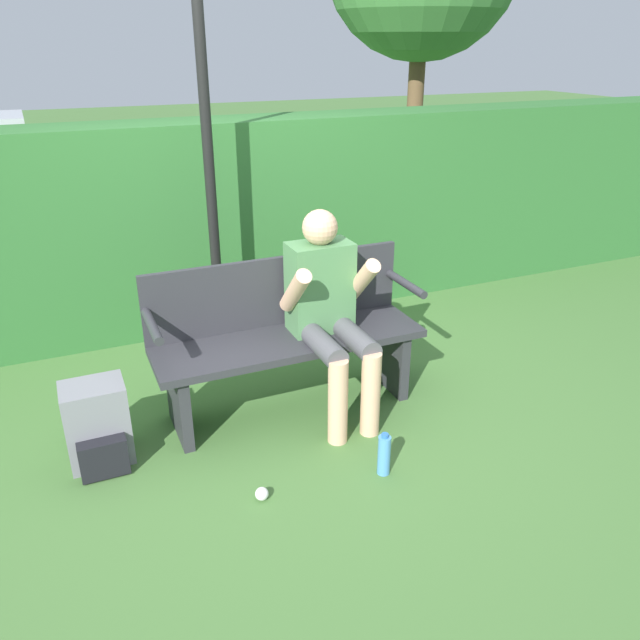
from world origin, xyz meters
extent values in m
plane|color=#426B33|center=(0.00, 0.00, 0.00)|extent=(40.00, 40.00, 0.00)
cube|color=#2D662D|center=(0.00, 1.55, 0.77)|extent=(12.00, 0.54, 1.54)
cube|color=#2D2D33|center=(0.00, 0.00, 0.45)|extent=(1.59, 0.47, 0.05)
cube|color=#2D2D33|center=(0.00, 0.22, 0.69)|extent=(1.59, 0.04, 0.43)
cube|color=#2D2D33|center=(-0.68, 0.00, 0.22)|extent=(0.06, 0.42, 0.43)
cube|color=#2D2D33|center=(0.68, 0.00, 0.22)|extent=(0.06, 0.42, 0.43)
cylinder|color=#2D2D33|center=(-0.77, 0.00, 0.70)|extent=(0.05, 0.42, 0.05)
cylinder|color=#2D2D33|center=(0.77, 0.00, 0.70)|extent=(0.05, 0.42, 0.05)
cube|color=#4C7F4C|center=(0.21, 0.05, 0.74)|extent=(0.37, 0.22, 0.54)
sphere|color=#DBA884|center=(0.21, 0.05, 1.10)|extent=(0.20, 0.20, 0.20)
cylinder|color=#4C4C51|center=(0.11, -0.19, 0.51)|extent=(0.13, 0.48, 0.13)
cylinder|color=#4C4C51|center=(0.32, -0.19, 0.51)|extent=(0.13, 0.48, 0.13)
cylinder|color=#DBA884|center=(0.11, -0.43, 0.25)|extent=(0.11, 0.11, 0.51)
cylinder|color=#DBA884|center=(0.32, -0.43, 0.25)|extent=(0.11, 0.11, 0.51)
cylinder|color=#DBA884|center=(0.01, -0.08, 0.80)|extent=(0.09, 0.33, 0.33)
cylinder|color=#DBA884|center=(0.42, -0.08, 0.80)|extent=(0.09, 0.33, 0.33)
cube|color=slate|center=(-1.12, -0.07, 0.23)|extent=(0.32, 0.24, 0.45)
cube|color=black|center=(-1.12, -0.24, 0.11)|extent=(0.24, 0.09, 0.20)
cylinder|color=#4C8CCC|center=(0.21, -0.79, 0.11)|extent=(0.07, 0.07, 0.22)
cylinder|color=#2D66B2|center=(0.21, -0.79, 0.23)|extent=(0.04, 0.04, 0.02)
cylinder|color=black|center=(-0.17, 0.97, 1.49)|extent=(0.07, 0.07, 2.97)
cylinder|color=brown|center=(3.80, 4.89, 1.15)|extent=(0.23, 0.23, 2.29)
sphere|color=silver|center=(-0.44, -0.73, 0.03)|extent=(0.07, 0.07, 0.07)
camera|label=1|loc=(-1.15, -3.07, 2.07)|focal=35.00mm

